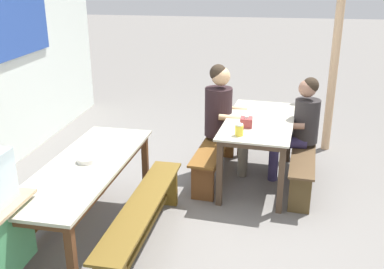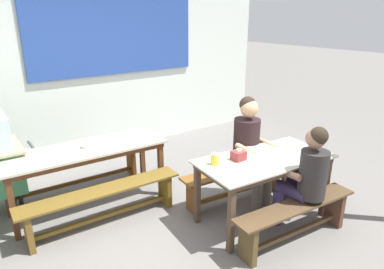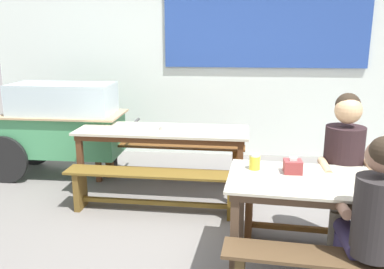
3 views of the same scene
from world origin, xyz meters
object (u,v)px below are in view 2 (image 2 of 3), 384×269
soup_bowl (88,145)px  dining_table_far (85,154)px  person_near_front (306,175)px  bench_far_back (76,170)px  tissue_box (238,155)px  condiment_jar (215,159)px  bench_far_front (103,201)px  bench_near_back (235,179)px  person_right_near_table (249,143)px  dining_table_near (264,165)px  bench_near_front (295,217)px

soup_bowl → dining_table_far: bearing=-179.4°
person_near_front → soup_bowl: person_near_front is taller
bench_far_back → person_near_front: (1.62, -2.42, 0.40)m
tissue_box → condiment_jar: bearing=168.9°
person_near_front → soup_bowl: size_ratio=7.37×
bench_far_front → bench_near_back: bearing=-16.0°
bench_far_back → person_near_front: bearing=-56.1°
condiment_jar → person_near_front: bearing=-42.6°
person_right_near_table → dining_table_near: bearing=-114.5°
dining_table_near → dining_table_far: bearing=135.7°
person_near_front → dining_table_far: bearing=130.7°
bench_far_back → soup_bowl: bearing=-86.4°
person_near_front → bench_far_back: bearing=123.9°
dining_table_far → bench_near_back: dining_table_far is taller
tissue_box → condiment_jar: size_ratio=1.09×
dining_table_far → person_right_near_table: (1.70, -1.03, 0.07)m
bench_far_back → bench_near_back: size_ratio=1.24×
soup_bowl → bench_far_front: bearing=-97.5°
bench_near_back → condiment_jar: (-0.60, -0.31, 0.53)m
bench_far_back → bench_far_front: bearing=-91.9°
dining_table_near → bench_near_back: dining_table_near is taller
bench_far_front → person_right_near_table: person_right_near_table is taller
bench_far_front → dining_table_near: bearing=-32.2°
bench_far_back → bench_near_front: (1.44, -2.48, -0.00)m
bench_near_back → soup_bowl: soup_bowl is taller
bench_near_front → tissue_box: size_ratio=11.13×
dining_table_near → bench_far_back: 2.50m
bench_far_back → tissue_box: size_ratio=13.72×
dining_table_far → tissue_box: 1.81m
person_right_near_table → person_near_front: bearing=-93.7°
bench_near_front → tissue_box: 0.86m
bench_far_back → tissue_box: 2.26m
dining_table_far → soup_bowl: size_ratio=11.48×
person_near_front → soup_bowl: 2.49m
bench_near_front → person_right_near_table: size_ratio=1.13×
person_near_front → condiment_jar: (-0.70, 0.64, 0.13)m
dining_table_far → tissue_box: bearing=-47.1°
dining_table_near → person_right_near_table: (0.20, 0.44, 0.08)m
dining_table_far → bench_far_front: size_ratio=1.05×
dining_table_far → bench_far_back: bearing=88.1°
dining_table_near → bench_far_back: size_ratio=0.86×
bench_far_back → condiment_jar: bearing=-62.4°
dining_table_near → bench_far_back: bearing=126.9°
person_near_front → condiment_jar: bearing=137.4°
dining_table_near → person_near_front: (0.14, -0.44, 0.01)m
tissue_box → condiment_jar: 0.29m
dining_table_far → dining_table_near: (1.50, -1.46, -0.00)m
bench_far_front → person_near_front: person_near_front is taller
person_near_front → tissue_box: size_ratio=9.15×
bench_far_back → person_right_near_table: size_ratio=1.39×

